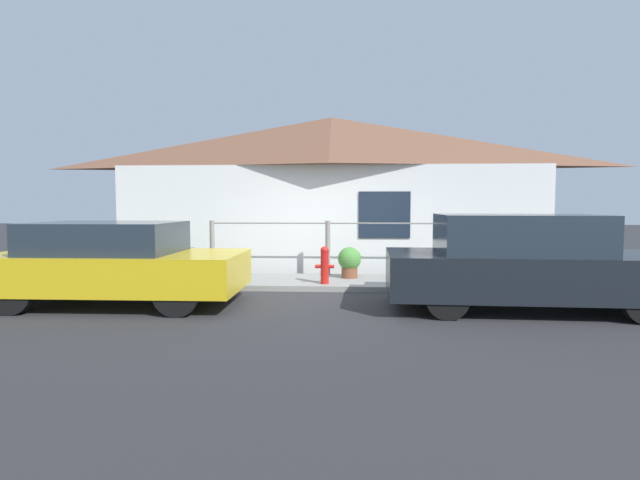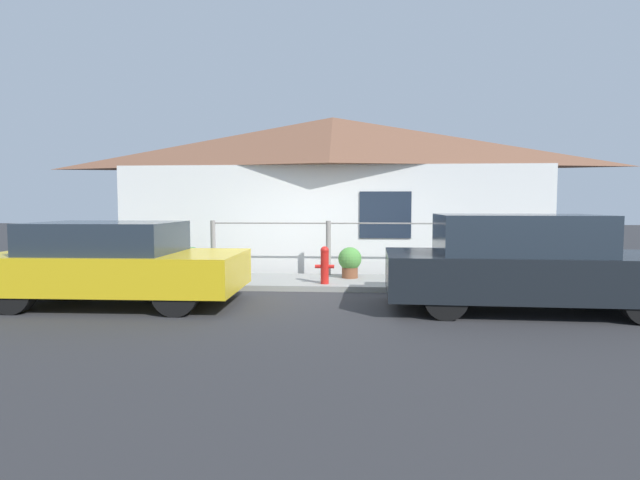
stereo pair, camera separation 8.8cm
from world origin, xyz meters
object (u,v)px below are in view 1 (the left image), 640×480
at_px(car_left, 115,263).
at_px(fire_hydrant, 325,264).
at_px(car_right, 524,263).
at_px(potted_plant_near_hydrant, 350,261).
at_px(potted_plant_by_fence, 191,260).

relative_size(car_left, fire_hydrant, 5.58).
distance_m(car_left, car_right, 6.15).
bearing_deg(car_left, potted_plant_near_hydrant, 32.49).
xyz_separation_m(car_right, potted_plant_near_hydrant, (-2.56, 2.35, -0.26)).
distance_m(potted_plant_near_hydrant, potted_plant_by_fence, 3.23).
bearing_deg(car_right, potted_plant_near_hydrant, 139.38).
bearing_deg(car_left, car_right, -0.73).
height_order(car_left, car_right, car_right).
bearing_deg(potted_plant_by_fence, car_left, -98.30).
xyz_separation_m(car_left, potted_plant_near_hydrant, (3.59, 2.35, -0.22)).
bearing_deg(car_left, fire_hydrant, 26.08).
bearing_deg(car_right, fire_hydrant, 154.15).
bearing_deg(car_right, car_left, -178.04).
distance_m(car_left, potted_plant_by_fence, 2.54).
bearing_deg(potted_plant_near_hydrant, potted_plant_by_fence, 177.38).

